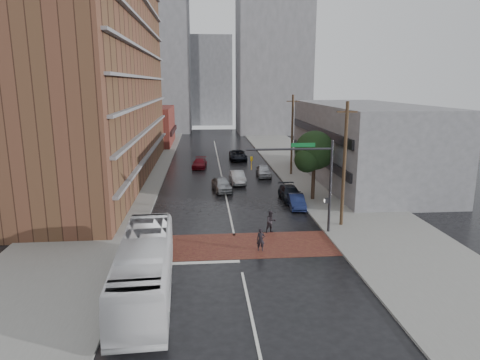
{
  "coord_description": "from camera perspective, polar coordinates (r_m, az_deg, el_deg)",
  "views": [
    {
      "loc": [
        -2.24,
        -28.16,
        11.31
      ],
      "look_at": [
        0.76,
        6.24,
        3.5
      ],
      "focal_mm": 32.0,
      "sensor_mm": 36.0,
      "label": 1
    }
  ],
  "objects": [
    {
      "name": "car_parked_near",
      "position": [
        39.98,
        7.53,
        -2.85
      ],
      "size": [
        1.6,
        3.96,
        1.28
      ],
      "primitive_type": "imported",
      "rotation": [
        0.0,
        0.0,
        -0.06
      ],
      "color": "#131C44",
      "rests_on": "ground"
    },
    {
      "name": "apartment_block",
      "position": [
        53.54,
        -18.31,
        15.01
      ],
      "size": [
        10.0,
        44.0,
        28.0
      ],
      "primitive_type": "cube",
      "color": "brown",
      "rests_on": "ground"
    },
    {
      "name": "transit_bus",
      "position": [
        24.09,
        -12.58,
        -11.33
      ],
      "size": [
        3.24,
        11.66,
        3.22
      ],
      "primitive_type": "imported",
      "rotation": [
        0.0,
        0.0,
        0.05
      ],
      "color": "white",
      "rests_on": "ground"
    },
    {
      "name": "distant_tower_center",
      "position": [
        123.18,
        -4.05,
        13.04
      ],
      "size": [
        12.0,
        10.0,
        24.0
      ],
      "primitive_type": "cube",
      "color": "gray",
      "rests_on": "ground"
    },
    {
      "name": "crosswalk",
      "position": [
        30.89,
        -0.49,
        -8.72
      ],
      "size": [
        14.0,
        5.0,
        0.02
      ],
      "primitive_type": "cube",
      "color": "brown",
      "rests_on": "ground"
    },
    {
      "name": "car_parked_mid",
      "position": [
        42.68,
        6.72,
        -1.77
      ],
      "size": [
        1.96,
        4.7,
        1.36
      ],
      "primitive_type": "imported",
      "rotation": [
        0.0,
        0.0,
        0.01
      ],
      "color": "black",
      "rests_on": "ground"
    },
    {
      "name": "car_travel_b",
      "position": [
        49.27,
        -0.35,
        0.34
      ],
      "size": [
        1.82,
        4.49,
        1.45
      ],
      "primitive_type": "imported",
      "rotation": [
        0.0,
        0.0,
        0.07
      ],
      "color": "#A8ACB0",
      "rests_on": "ground"
    },
    {
      "name": "suv_travel",
      "position": [
        64.49,
        -0.27,
        3.33
      ],
      "size": [
        2.54,
        5.44,
        1.51
      ],
      "primitive_type": "imported",
      "rotation": [
        0.0,
        0.0,
        -0.01
      ],
      "color": "black",
      "rests_on": "ground"
    },
    {
      "name": "car_parked_far",
      "position": [
        53.2,
        3.15,
        1.25
      ],
      "size": [
        1.84,
        4.3,
        1.45
      ],
      "primitive_type": "imported",
      "rotation": [
        0.0,
        0.0,
        -0.03
      ],
      "color": "#B1B4B9",
      "rests_on": "ground"
    },
    {
      "name": "building_east",
      "position": [
        52.12,
        16.19,
        4.73
      ],
      "size": [
        11.0,
        26.0,
        9.0
      ],
      "primitive_type": "cube",
      "color": "gray",
      "rests_on": "ground"
    },
    {
      "name": "pedestrian_b",
      "position": [
        33.26,
        4.15,
        -5.58
      ],
      "size": [
        1.01,
        0.89,
        1.74
      ],
      "primitive_type": "imported",
      "rotation": [
        0.0,
        0.0,
        0.32
      ],
      "color": "#272127",
      "rests_on": "ground"
    },
    {
      "name": "utility_pole_far",
      "position": [
        53.67,
        6.96,
        6.05
      ],
      "size": [
        1.6,
        0.26,
        10.0
      ],
      "color": "#473321",
      "rests_on": "ground"
    },
    {
      "name": "utility_pole_near",
      "position": [
        34.56,
        13.74,
        2.09
      ],
      "size": [
        1.6,
        0.26,
        10.0
      ],
      "color": "#473321",
      "rests_on": "ground"
    },
    {
      "name": "signal_mast",
      "position": [
        32.38,
        9.58,
        0.84
      ],
      "size": [
        6.5,
        0.3,
        7.2
      ],
      "color": "#2D2D33",
      "rests_on": "ground"
    },
    {
      "name": "sidewalk_west",
      "position": [
        55.12,
        -14.55,
        0.57
      ],
      "size": [
        9.0,
        90.0,
        0.15
      ],
      "primitive_type": "cube",
      "color": "gray",
      "rests_on": "ground"
    },
    {
      "name": "car_travel_c",
      "position": [
        58.8,
        -5.42,
        2.23
      ],
      "size": [
        2.22,
        4.56,
        1.28
      ],
      "primitive_type": "imported",
      "rotation": [
        0.0,
        0.0,
        -0.1
      ],
      "color": "maroon",
      "rests_on": "ground"
    },
    {
      "name": "distant_tower_west",
      "position": [
        106.91,
        -11.7,
        15.01
      ],
      "size": [
        18.0,
        16.0,
        32.0
      ],
      "primitive_type": "cube",
      "color": "gray",
      "rests_on": "ground"
    },
    {
      "name": "car_travel_a",
      "position": [
        45.9,
        -2.46,
        -0.57
      ],
      "size": [
        2.38,
        4.6,
        1.5
      ],
      "primitive_type": "imported",
      "rotation": [
        0.0,
        0.0,
        0.14
      ],
      "color": "#A2A6AA",
      "rests_on": "ground"
    },
    {
      "name": "ground",
      "position": [
        30.43,
        -0.42,
        -9.08
      ],
      "size": [
        160.0,
        160.0,
        0.0
      ],
      "primitive_type": "plane",
      "color": "black",
      "rests_on": "ground"
    },
    {
      "name": "pedestrian_a",
      "position": [
        29.76,
        2.77,
        -7.97
      ],
      "size": [
        0.61,
        0.43,
        1.59
      ],
      "primitive_type": "imported",
      "rotation": [
        0.0,
        0.0,
        -0.09
      ],
      "color": "black",
      "rests_on": "ground"
    },
    {
      "name": "distant_tower_east",
      "position": [
        101.69,
        4.4,
        16.48
      ],
      "size": [
        16.0,
        14.0,
        36.0
      ],
      "primitive_type": "cube",
      "color": "gray",
      "rests_on": "ground"
    },
    {
      "name": "sidewalk_east",
      "position": [
        56.04,
        9.31,
        1.01
      ],
      "size": [
        9.0,
        90.0,
        0.15
      ],
      "primitive_type": "cube",
      "color": "gray",
      "rests_on": "ground"
    },
    {
      "name": "street_tree",
      "position": [
        42.13,
        9.89,
        3.57
      ],
      "size": [
        4.2,
        4.1,
        6.9
      ],
      "color": "#332319",
      "rests_on": "ground"
    },
    {
      "name": "storefront_west",
      "position": [
        83.11,
        -11.8,
        7.09
      ],
      "size": [
        8.0,
        16.0,
        7.0
      ],
      "primitive_type": "cube",
      "color": "maroon",
      "rests_on": "ground"
    }
  ]
}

